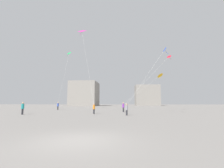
# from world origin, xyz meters

# --- Properties ---
(ground_plane) EXTENTS (300.00, 300.00, 0.00)m
(ground_plane) POSITION_xyz_m (0.00, 0.00, 0.00)
(ground_plane) COLOR gray
(person_in_purple) EXTENTS (0.40, 0.40, 1.81)m
(person_in_purple) POSITION_xyz_m (2.19, 21.94, 0.99)
(person_in_purple) COLOR #2D2D33
(person_in_purple) RESTS_ON ground_plane
(person_in_blue) EXTENTS (0.40, 0.40, 1.84)m
(person_in_blue) POSITION_xyz_m (-13.47, 29.01, 1.01)
(person_in_blue) COLOR #2D2D33
(person_in_blue) RESTS_ON ground_plane
(person_in_orange) EXTENTS (0.35, 0.35, 1.61)m
(person_in_orange) POSITION_xyz_m (-2.38, 16.62, 0.88)
(person_in_orange) COLOR #2D2D33
(person_in_orange) RESTS_ON ground_plane
(person_in_teal) EXTENTS (0.40, 0.40, 1.82)m
(person_in_teal) POSITION_xyz_m (-12.58, 14.61, 1.00)
(person_in_teal) COLOR #2D2D33
(person_in_teal) RESTS_ON ground_plane
(person_in_grey) EXTENTS (0.35, 0.35, 1.61)m
(person_in_grey) POSITION_xyz_m (2.61, 14.19, 0.88)
(person_in_grey) COLOR #2D2D33
(person_in_grey) RESTS_ON ground_plane
(kite_emerald_delta) EXTENTS (1.45, 4.88, 14.53)m
(kite_emerald_delta) POSITION_xyz_m (-12.77, 33.19, 15.09)
(kite_emerald_delta) COLOR green
(kite_magenta_delta) EXTENTS (3.31, 1.97, 13.36)m
(kite_magenta_delta) POSITION_xyz_m (-4.97, 18.16, 14.01)
(kite_magenta_delta) COLOR #D12899
(kite_crimson_diamond) EXTENTS (10.06, 2.76, 10.26)m
(kite_crimson_diamond) POSITION_xyz_m (11.51, 24.11, 10.99)
(kite_crimson_diamond) COLOR red
(kite_cobalt_delta) EXTENTS (6.04, 1.07, 8.37)m
(kite_cobalt_delta) POSITION_xyz_m (8.02, 14.74, 9.09)
(kite_cobalt_delta) COLOR blue
(kite_amber_diamond) EXTENTS (7.32, 2.30, 5.71)m
(kite_amber_diamond) POSITION_xyz_m (8.73, 20.39, 6.57)
(kite_amber_diamond) COLOR yellow
(building_left_hall) EXTENTS (14.28, 15.73, 13.14)m
(building_left_hall) POSITION_xyz_m (-19.00, 77.10, 6.57)
(building_left_hall) COLOR gray
(building_left_hall) RESTS_ON ground_plane
(building_centre_hall) EXTENTS (14.70, 9.08, 12.37)m
(building_centre_hall) POSITION_xyz_m (17.00, 87.42, 6.19)
(building_centre_hall) COLOR gray
(building_centre_hall) RESTS_ON ground_plane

